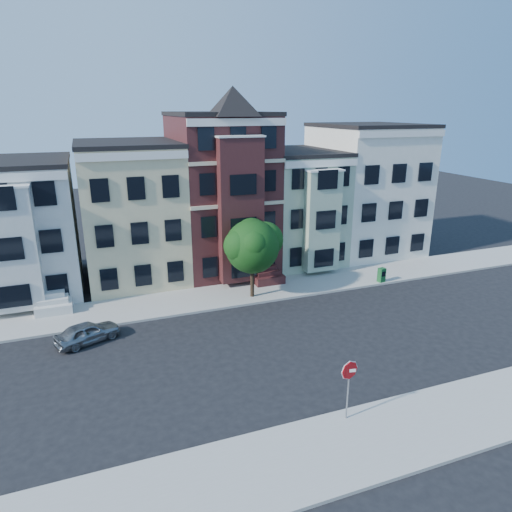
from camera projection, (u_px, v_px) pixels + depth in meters
name	position (u px, v px, depth m)	size (l,w,h in m)	color
ground	(297.00, 345.00, 25.29)	(120.00, 120.00, 0.00)	black
far_sidewalk	(249.00, 292.00, 32.39)	(60.00, 4.00, 0.15)	#9E9B93
near_sidewalk	(384.00, 437.00, 18.14)	(60.00, 4.00, 0.15)	#9E9B93
house_white	(15.00, 229.00, 31.80)	(8.00, 9.00, 9.00)	silver
house_yellow	(132.00, 213.00, 34.32)	(7.00, 9.00, 10.00)	beige
house_brown	(221.00, 194.00, 36.36)	(7.00, 9.00, 12.00)	#3F1919
house_green	(294.00, 207.00, 38.99)	(6.00, 9.00, 9.00)	#A1B596
house_cream	(365.00, 190.00, 41.02)	(8.00, 9.00, 11.00)	silver
street_tree	(252.00, 250.00, 30.51)	(5.74, 5.74, 6.68)	#14470F
parked_car	(87.00, 332.00, 25.46)	(1.43, 3.54, 1.21)	gray
newspaper_box	(382.00, 275.00, 34.01)	(0.48, 0.43, 1.07)	#1B5F2B
stop_sign	(348.00, 386.00, 18.65)	(0.84, 0.12, 3.06)	#B8060B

